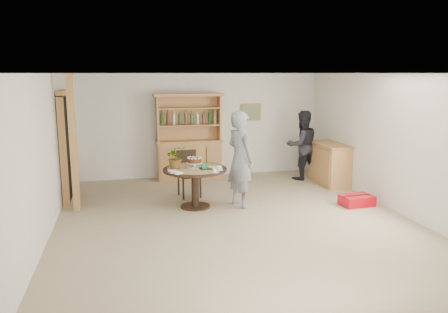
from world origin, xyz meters
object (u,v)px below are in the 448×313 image
at_px(sideboard, 329,164).
at_px(dining_table, 195,176).
at_px(red_suitcase, 357,200).
at_px(teen_boy, 240,159).
at_px(adult_person, 302,145).
at_px(dining_chair, 188,170).
at_px(hutch, 189,150).

height_order(sideboard, dining_table, sideboard).
xyz_separation_m(sideboard, red_suitcase, (-0.24, -1.68, -0.37)).
xyz_separation_m(teen_boy, adult_person, (2.00, 1.76, -0.09)).
distance_m(sideboard, dining_table, 3.45).
relative_size(dining_table, red_suitcase, 1.89).
bearing_deg(red_suitcase, dining_table, 163.20).
xyz_separation_m(sideboard, dining_table, (-3.28, -1.08, 0.13)).
height_order(dining_table, dining_chair, dining_chair).
distance_m(hutch, adult_person, 2.70).
xyz_separation_m(dining_table, red_suitcase, (3.04, -0.60, -0.50)).
relative_size(dining_chair, red_suitcase, 1.48).
relative_size(sideboard, dining_table, 1.05).
distance_m(dining_table, dining_chair, 0.83).
bearing_deg(adult_person, hutch, -22.49).
distance_m(hutch, red_suitcase, 4.09).
bearing_deg(adult_person, dining_table, 21.94).
distance_m(dining_table, teen_boy, 0.91).
relative_size(teen_boy, adult_person, 1.11).
bearing_deg(dining_chair, red_suitcase, -33.39).
relative_size(dining_chair, teen_boy, 0.52).
bearing_deg(dining_chair, adult_person, 7.92).
distance_m(sideboard, adult_person, 0.80).
bearing_deg(hutch, teen_boy, -75.77).
bearing_deg(red_suitcase, adult_person, 89.10).
height_order(hutch, dining_chair, hutch).
relative_size(sideboard, dining_chair, 1.33).
distance_m(hutch, teen_boy, 2.51).
bearing_deg(dining_table, red_suitcase, -11.15).
bearing_deg(teen_boy, red_suitcase, -125.05).
distance_m(sideboard, red_suitcase, 1.74).
bearing_deg(dining_table, adult_person, 30.24).
bearing_deg(hutch, adult_person, -14.18).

